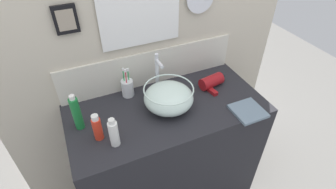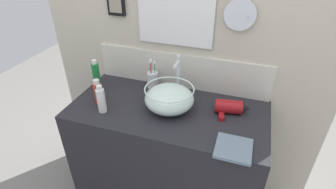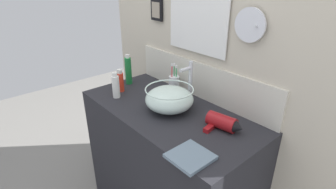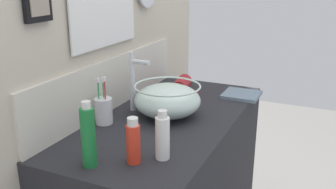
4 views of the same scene
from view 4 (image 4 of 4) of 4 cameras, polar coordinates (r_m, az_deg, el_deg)
name	(u,v)px [view 4 (image 4 of 4)]	position (r m, az deg, el deg)	size (l,w,h in m)	color
back_panel	(105,51)	(1.69, -9.65, 6.51)	(1.88, 0.10, 2.31)	beige
glass_bowl_sink	(168,100)	(1.60, -0.07, -0.84)	(0.29, 0.29, 0.14)	silver
faucet	(134,78)	(1.65, -5.24, 2.45)	(0.02, 0.10, 0.27)	silver
hair_drier	(183,85)	(1.94, 2.26, 1.52)	(0.20, 0.16, 0.08)	maroon
toothbrush_cup	(104,110)	(1.55, -9.78, -2.38)	(0.07, 0.07, 0.20)	silver
spray_bottle	(162,137)	(1.24, -0.84, -6.44)	(0.05, 0.05, 0.17)	white
shampoo_bottle	(88,136)	(1.21, -12.05, -6.26)	(0.05, 0.05, 0.22)	#197233
soap_dispenser	(133,142)	(1.22, -5.32, -7.21)	(0.05, 0.05, 0.16)	red
hand_towel	(241,95)	(1.91, 11.13, -0.02)	(0.17, 0.18, 0.02)	slate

